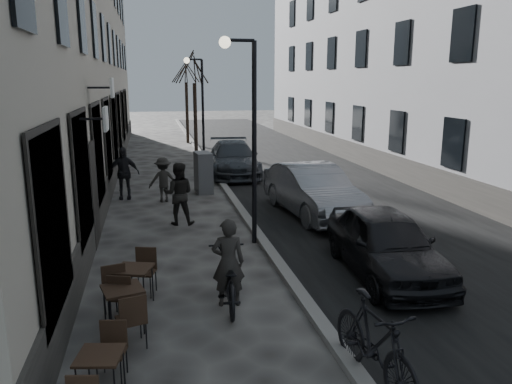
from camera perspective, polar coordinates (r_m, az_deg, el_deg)
name	(u,v)px	position (r m, az deg, el deg)	size (l,w,h in m)	color
ground	(340,374)	(7.68, 9.57, -19.83)	(120.00, 120.00, 0.00)	#353230
road	(292,170)	(23.24, 4.08, 2.58)	(7.30, 60.00, 0.00)	black
kerb	(213,171)	(22.51, -4.89, 2.38)	(0.25, 60.00, 0.12)	gray
streetlamp_near	(247,119)	(12.24, -1.00, 8.32)	(0.90, 0.28, 5.09)	black
streetlamp_far	(199,100)	(24.11, -6.53, 10.45)	(0.90, 0.28, 5.09)	black
tree_near	(194,68)	(27.09, -7.09, 13.87)	(2.40, 2.40, 5.70)	black
tree_far	(186,70)	(33.07, -8.03, 13.63)	(2.40, 2.40, 5.70)	black
bistro_set_a	(101,373)	(7.12, -17.30, -19.14)	(0.66, 1.42, 0.81)	black
bistro_set_b	(123,305)	(8.74, -14.91, -12.35)	(0.80, 1.59, 0.91)	black
bistro_set_c	(134,283)	(9.56, -13.72, -10.08)	(0.85, 1.57, 0.90)	black
utility_cabinet	(203,172)	(18.51, -6.04, 2.24)	(0.55, 0.99, 1.49)	#5F5F61
bicycle	(228,279)	(9.36, -3.17, -9.90)	(0.68, 1.94, 1.02)	black
cyclist_rider	(228,262)	(9.24, -3.20, -8.05)	(0.61, 0.40, 1.66)	#2B2825
pedestrian_near	(179,194)	(14.46, -8.85, -0.19)	(0.88, 0.69, 1.81)	black
pedestrian_mid	(163,180)	(17.26, -10.55, 1.39)	(0.99, 0.57, 1.53)	#282623
pedestrian_far	(123,173)	(17.96, -14.92, 2.10)	(1.07, 0.45, 1.83)	black
car_near	(386,243)	(10.99, 14.64, -5.69)	(1.67, 4.16, 1.42)	black
car_mid	(313,191)	(15.38, 6.51, 0.17)	(1.64, 4.71, 1.55)	gray
car_far	(233,159)	(21.84, -2.61, 3.85)	(2.02, 4.97, 1.44)	#35393E
moped	(374,343)	(7.24, 13.39, -16.43)	(0.59, 2.08, 1.25)	black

